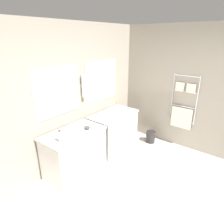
# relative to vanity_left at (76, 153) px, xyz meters

# --- Properties ---
(ground_plane) EXTENTS (16.00, 16.00, 0.00)m
(ground_plane) POSITION_rel_vanity_left_xyz_m (0.07, -1.82, -0.42)
(ground_plane) COLOR silver
(wall_back) EXTENTS (5.73, 0.16, 2.60)m
(wall_back) POSITION_rel_vanity_left_xyz_m (0.09, 0.40, 0.89)
(wall_back) COLOR #9E9384
(wall_back) RESTS_ON ground_plane
(wall_right) EXTENTS (0.13, 4.28, 2.60)m
(wall_right) POSITION_rel_vanity_left_xyz_m (2.17, -0.84, 0.88)
(wall_right) COLOR #9E9384
(wall_right) RESTS_ON ground_plane
(vanity_left) EXTENTS (1.08, 0.67, 0.82)m
(vanity_left) POSITION_rel_vanity_left_xyz_m (0.00, 0.00, 0.00)
(vanity_left) COLOR silver
(vanity_left) RESTS_ON ground_plane
(vanity_right) EXTENTS (1.08, 0.67, 0.82)m
(vanity_right) POSITION_rel_vanity_left_xyz_m (1.12, 0.00, 0.00)
(vanity_right) COLOR silver
(vanity_right) RESTS_ON ground_plane
(faucet_left) EXTENTS (0.17, 0.11, 0.16)m
(faucet_left) POSITION_rel_vanity_left_xyz_m (0.00, 0.19, 0.48)
(faucet_left) COLOR silver
(faucet_left) RESTS_ON vanity_left
(faucet_right) EXTENTS (0.17, 0.11, 0.16)m
(faucet_right) POSITION_rel_vanity_left_xyz_m (1.12, 0.19, 0.48)
(faucet_right) COLOR silver
(faucet_right) RESTS_ON vanity_right
(toiletry_bottle) EXTENTS (0.05, 0.05, 0.20)m
(toiletry_bottle) POSITION_rel_vanity_left_xyz_m (-0.34, -0.06, 0.50)
(toiletry_bottle) COLOR silver
(toiletry_bottle) RESTS_ON vanity_left
(amenity_bowl) EXTENTS (0.10, 0.10, 0.06)m
(amenity_bowl) POSITION_rel_vanity_left_xyz_m (0.24, -0.06, 0.43)
(amenity_bowl) COLOR #4C4742
(amenity_bowl) RESTS_ON vanity_left
(flower_vase) EXTENTS (0.04, 0.04, 0.23)m
(flower_vase) POSITION_rel_vanity_left_xyz_m (1.32, 0.11, 0.49)
(flower_vase) COLOR silver
(flower_vase) RESTS_ON vanity_right
(waste_bin) EXTENTS (0.21, 0.21, 0.27)m
(waste_bin) POSITION_rel_vanity_left_xyz_m (1.86, -0.49, -0.27)
(waste_bin) COLOR #282626
(waste_bin) RESTS_ON ground_plane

